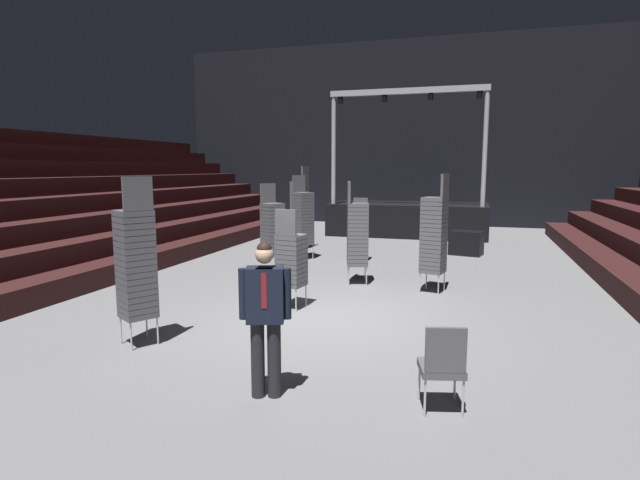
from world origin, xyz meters
name	(u,v)px	position (x,y,z in m)	size (l,w,h in m)	color
ground_plane	(322,322)	(0.00, 0.00, -0.05)	(22.00, 30.00, 0.10)	slate
arena_end_wall	(421,133)	(0.00, 15.00, 4.00)	(22.00, 0.30, 8.00)	black
stage_riser	(408,217)	(0.00, 11.22, 0.68)	(5.76, 2.60, 5.22)	black
man_with_tie	(265,311)	(0.24, -2.95, 0.98)	(0.57, 0.34, 1.73)	black
chair_stack_front_left	(358,230)	(-0.58, 5.27, 0.86)	(0.50, 0.50, 1.71)	#B2B5BA
chair_stack_front_right	(303,217)	(-2.14, 5.28, 1.15)	(0.61, 0.61, 2.31)	#B2B5BA
chair_stack_mid_left	(272,228)	(-2.25, 3.33, 1.07)	(0.62, 0.62, 2.14)	#B2B5BA
chair_stack_mid_right	(434,234)	(1.61, 2.44, 1.19)	(0.53, 0.53, 2.39)	#B2B5BA
chair_stack_mid_centre	(357,233)	(-0.03, 2.73, 1.11)	(0.55, 0.55, 2.22)	#B2B5BA
chair_stack_rear_left	(291,259)	(-0.73, 0.50, 0.90)	(0.50, 0.50, 1.79)	#B2B5BA
chair_stack_rear_right	(300,208)	(-2.78, 6.86, 1.28)	(0.50, 0.50, 2.56)	#B2B5BA
chair_stack_rear_centre	(136,262)	(-2.15, -1.94, 1.19)	(0.61, 0.61, 2.39)	#B2B5BA
equipment_road_case	(466,243)	(2.18, 7.25, 0.35)	(0.90, 0.60, 0.70)	black
loose_chair_near_man	(443,363)	(2.11, -2.76, 0.53)	(0.54, 0.54, 0.95)	#B2B5BA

